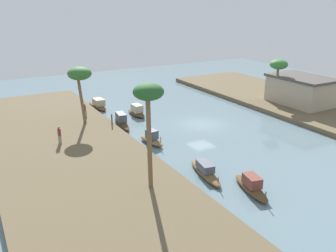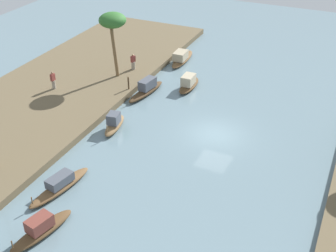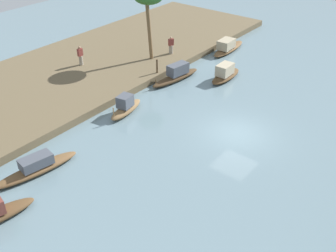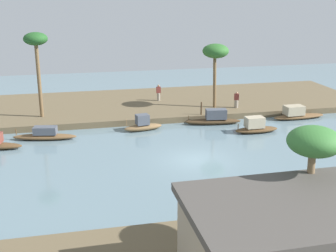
% 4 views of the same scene
% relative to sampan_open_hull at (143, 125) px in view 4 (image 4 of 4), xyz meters
% --- Properties ---
extents(river_water, '(71.25, 71.25, 0.00)m').
position_rel_sampan_open_hull_xyz_m(river_water, '(-2.50, 7.38, -0.48)').
color(river_water, slate).
rests_on(river_water, ground).
extents(riverbank_left, '(41.28, 12.33, 0.54)m').
position_rel_sampan_open_hull_xyz_m(riverbank_left, '(-2.50, -7.60, -0.21)').
color(riverbank_left, brown).
rests_on(riverbank_left, ground).
extents(sampan_open_hull, '(3.37, 1.44, 1.37)m').
position_rel_sampan_open_hull_xyz_m(sampan_open_hull, '(0.00, 0.00, 0.00)').
color(sampan_open_hull, brown).
rests_on(sampan_open_hull, river_water).
extents(sampan_downstream_large, '(5.05, 1.87, 1.05)m').
position_rel_sampan_open_hull_xyz_m(sampan_downstream_large, '(7.87, 0.66, -0.10)').
color(sampan_downstream_large, brown).
rests_on(sampan_downstream_large, river_water).
extents(sampan_with_red_awning, '(4.98, 1.64, 1.34)m').
position_rel_sampan_open_hull_xyz_m(sampan_with_red_awning, '(-6.33, -0.43, 0.00)').
color(sampan_with_red_awning, '#47331E').
rests_on(sampan_with_red_awning, river_water).
extents(sampan_midstream, '(3.71, 1.27, 1.32)m').
position_rel_sampan_open_hull_xyz_m(sampan_midstream, '(-8.93, 2.53, 0.00)').
color(sampan_midstream, brown).
rests_on(sampan_midstream, river_water).
extents(sampan_upstream_small, '(5.02, 1.43, 1.24)m').
position_rel_sampan_open_hull_xyz_m(sampan_upstream_small, '(-14.20, -0.42, -0.03)').
color(sampan_upstream_small, brown).
rests_on(sampan_upstream_small, river_water).
extents(person_on_near_bank, '(0.44, 0.32, 1.62)m').
position_rel_sampan_open_hull_xyz_m(person_on_near_bank, '(-2.88, -7.80, 0.83)').
color(person_on_near_bank, gray).
rests_on(person_on_near_bank, riverbank_left).
extents(person_by_mooring, '(0.50, 0.47, 1.55)m').
position_rel_sampan_open_hull_xyz_m(person_by_mooring, '(-9.50, -3.45, 0.74)').
color(person_by_mooring, gray).
rests_on(person_by_mooring, riverbank_left).
extents(mooring_post, '(0.14, 0.14, 1.14)m').
position_rel_sampan_open_hull_xyz_m(mooring_post, '(-5.57, -1.80, 0.63)').
color(mooring_post, '#4C3823').
rests_on(mooring_post, riverbank_left).
extents(palm_tree_left_near, '(2.43, 2.43, 5.96)m').
position_rel_sampan_open_hull_xyz_m(palm_tree_left_near, '(-7.56, -4.25, 5.20)').
color(palm_tree_left_near, brown).
rests_on(palm_tree_left_near, riverbank_left).
extents(palm_tree_left_far, '(2.01, 2.01, 7.31)m').
position_rel_sampan_open_hull_xyz_m(palm_tree_left_far, '(8.28, -4.29, 6.37)').
color(palm_tree_left_far, brown).
rests_on(palm_tree_left_far, riverbank_left).
extents(palm_tree_right_tall, '(2.22, 2.22, 5.43)m').
position_rel_sampan_open_hull_xyz_m(palm_tree_right_tall, '(-3.84, 19.58, 4.71)').
color(palm_tree_right_tall, '#7F6647').
rests_on(palm_tree_right_tall, riverbank_right).
extents(riverside_building, '(7.87, 5.40, 3.44)m').
position_rel_sampan_open_hull_xyz_m(riverside_building, '(-1.94, 21.87, 1.80)').
color(riverside_building, tan).
rests_on(riverside_building, riverbank_right).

